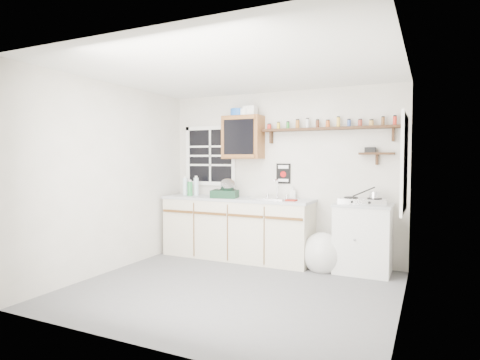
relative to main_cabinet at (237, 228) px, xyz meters
The scene contains 18 objects.
room 1.63m from the main_cabinet, 65.77° to the right, with size 3.64×3.24×2.54m.
main_cabinet is the anchor object (origin of this frame).
right_cabinet 1.84m from the main_cabinet, ahead, with size 0.73×0.57×0.91m.
sink 0.71m from the main_cabinet, ahead, with size 0.52×0.44×0.29m.
upper_cabinet 1.37m from the main_cabinet, 76.32° to the left, with size 0.60×0.32×0.65m.
upper_cabinet_clutter 1.75m from the main_cabinet, 76.75° to the left, with size 0.41×0.24×0.14m.
spice_shelf 1.98m from the main_cabinet, ahead, with size 1.91×0.18×0.35m.
secondary_shelf 2.25m from the main_cabinet, ahead, with size 0.45×0.16×0.24m.
warning_sign 1.08m from the main_cabinet, 24.36° to the left, with size 0.22×0.02×0.30m.
window_back 1.28m from the main_cabinet, 155.10° to the left, with size 0.93×0.03×0.98m.
window_right 2.68m from the main_cabinet, 17.55° to the right, with size 0.03×0.78×1.08m.
water_bottles 1.00m from the main_cabinet, behind, with size 0.25×0.15×0.31m.
dish_rack 0.58m from the main_cabinet, 138.58° to the right, with size 0.43×0.36×0.29m.
soap_bottle 1.00m from the main_cabinet, 15.37° to the left, with size 0.08×0.08×0.18m, color white.
rag 1.02m from the main_cabinet, ahead, with size 0.14×0.12×0.02m, color maroon.
hotplate 1.89m from the main_cabinet, ahead, with size 0.62×0.37×0.09m.
saucepan 2.05m from the main_cabinet, ahead, with size 0.36×0.16×0.15m.
trash_bag 1.36m from the main_cabinet, ahead, with size 0.48×0.43×0.55m.
Camera 1 is at (2.04, -4.08, 1.50)m, focal length 30.00 mm.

